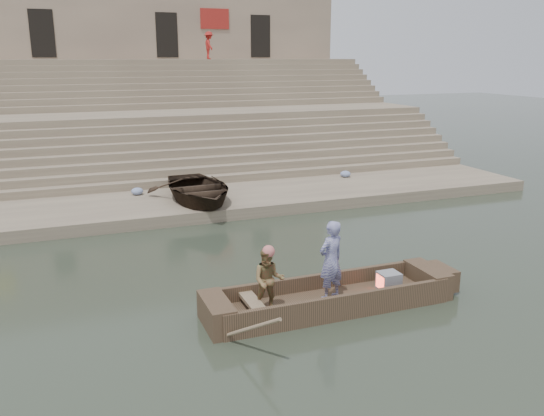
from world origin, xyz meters
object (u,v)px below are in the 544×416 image
rowing_man (269,280)px  pedestrian (209,45)px  main_rowboat (329,303)px  beached_rowboat (198,189)px  standing_man (331,260)px  television (388,281)px

rowing_man → pedestrian: pedestrian is taller
main_rowboat → pedestrian: bearing=81.2°
beached_rowboat → pedestrian: pedestrian is taller
main_rowboat → standing_man: standing_man is taller
standing_man → beached_rowboat: 8.81m
pedestrian → standing_man: bearing=172.0°
standing_man → pedestrian: bearing=-116.8°
rowing_man → television: rowing_man is taller
beached_rowboat → pedestrian: 15.59m
main_rowboat → beached_rowboat: beached_rowboat is taller
rowing_man → pedestrian: size_ratio=0.88×
main_rowboat → pedestrian: (3.53, 22.87, 5.86)m
pedestrian → rowing_man: bearing=168.5°
beached_rowboat → rowing_man: bearing=-95.9°
main_rowboat → television: bearing=0.0°
main_rowboat → pedestrian: size_ratio=3.23×
main_rowboat → television: 1.52m
standing_man → television: standing_man is taller
television → beached_rowboat: 9.08m
rowing_man → standing_man: bearing=23.7°
television → main_rowboat: bearing=180.0°
standing_man → pedestrian: (3.51, 22.85, 4.87)m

